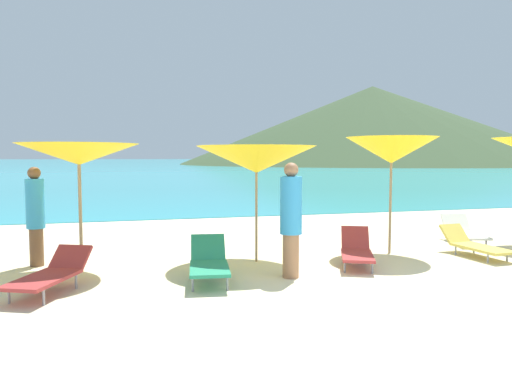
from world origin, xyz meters
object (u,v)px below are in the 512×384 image
object	(u,v)px
lounge_chair_2	(209,261)
lounge_chair_7	(464,232)
beachgoer_1	(35,213)
beachgoer_3	(291,217)
umbrella_1	(79,154)
lounge_chair_5	(474,244)
umbrella_2	(256,159)
lounge_chair_0	(50,273)
umbrella_3	(391,150)
lounge_chair_1	(357,250)

from	to	relation	value
lounge_chair_2	lounge_chair_7	size ratio (longest dim) A/B	1.00
beachgoer_1	lounge_chair_2	bearing A→B (deg)	137.15
lounge_chair_2	beachgoer_3	bearing A→B (deg)	3.60
umbrella_1	lounge_chair_5	bearing A→B (deg)	-5.57
umbrella_1	lounge_chair_5	xyz separation A→B (m)	(7.35, -0.72, -1.76)
umbrella_2	lounge_chair_7	bearing A→B (deg)	7.13
lounge_chair_0	lounge_chair_5	world-z (taller)	lounge_chair_0
lounge_chair_5	umbrella_1	bearing A→B (deg)	170.89
lounge_chair_5	lounge_chair_7	xyz separation A→B (m)	(0.82, 1.32, 0.02)
lounge_chair_5	lounge_chair_2	bearing A→B (deg)	-178.15
umbrella_2	beachgoer_1	xyz separation A→B (m)	(-3.90, 0.69, -0.96)
umbrella_1	beachgoer_1	world-z (taller)	umbrella_1
umbrella_3	lounge_chair_0	distance (m)	6.60
beachgoer_1	umbrella_2	bearing A→B (deg)	161.10
lounge_chair_7	lounge_chair_2	bearing A→B (deg)	-146.99
lounge_chair_7	beachgoer_3	xyz separation A→B (m)	(-4.86, -1.93, 0.73)
lounge_chair_1	beachgoer_3	distance (m)	1.65
lounge_chair_0	umbrella_3	bearing A→B (deg)	35.39
lounge_chair_2	beachgoer_3	xyz separation A→B (m)	(1.32, -0.11, 0.67)
umbrella_3	lounge_chair_1	bearing A→B (deg)	-144.05
umbrella_2	lounge_chair_2	distance (m)	2.27
umbrella_3	lounge_chair_1	world-z (taller)	umbrella_3
lounge_chair_2	lounge_chair_5	size ratio (longest dim) A/B	0.98
umbrella_2	lounge_chair_1	bearing A→B (deg)	-26.82
umbrella_2	beachgoer_3	bearing A→B (deg)	-80.44
umbrella_3	beachgoer_3	xyz separation A→B (m)	(-2.60, -1.33, -1.10)
lounge_chair_7	beachgoer_1	world-z (taller)	beachgoer_1
lounge_chair_2	umbrella_2	bearing A→B (deg)	55.38
lounge_chair_1	lounge_chair_2	world-z (taller)	lounge_chair_2
umbrella_2	lounge_chair_2	size ratio (longest dim) A/B	1.47
lounge_chair_0	lounge_chair_7	world-z (taller)	lounge_chair_7
umbrella_2	beachgoer_1	size ratio (longest dim) A/B	1.27
umbrella_3	lounge_chair_2	xyz separation A→B (m)	(-3.92, -1.22, -1.77)
lounge_chair_1	lounge_chair_7	xyz separation A→B (m)	(3.45, 1.46, -0.03)
beachgoer_3	lounge_chair_2	bearing A→B (deg)	110.37
umbrella_2	lounge_chair_0	distance (m)	3.97
lounge_chair_5	umbrella_2	bearing A→B (deg)	167.32
lounge_chair_1	lounge_chair_2	bearing A→B (deg)	-148.64
lounge_chair_1	umbrella_1	bearing A→B (deg)	-166.52
lounge_chair_0	lounge_chair_1	bearing A→B (deg)	28.46
beachgoer_1	umbrella_1	bearing A→B (deg)	131.95
lounge_chair_0	lounge_chair_7	bearing A→B (deg)	36.40
lounge_chair_0	lounge_chair_5	bearing A→B (deg)	28.04
lounge_chair_1	lounge_chair_7	distance (m)	3.74
umbrella_1	beachgoer_3	size ratio (longest dim) A/B	1.17
lounge_chair_0	beachgoer_3	world-z (taller)	beachgoer_3
umbrella_2	beachgoer_1	bearing A→B (deg)	169.95
umbrella_3	lounge_chair_5	distance (m)	2.45
umbrella_2	lounge_chair_5	distance (m)	4.63
umbrella_2	lounge_chair_0	world-z (taller)	umbrella_2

